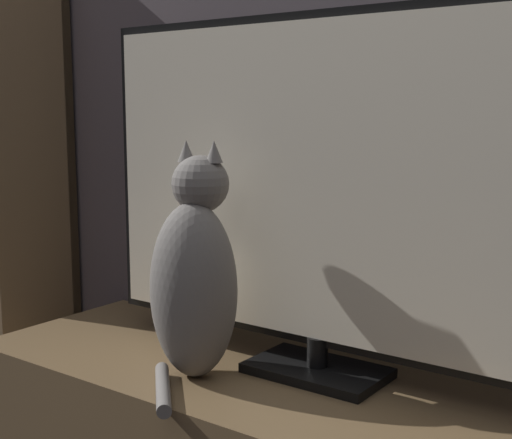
{
  "coord_description": "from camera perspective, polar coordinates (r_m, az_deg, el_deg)",
  "views": [
    {
      "loc": [
        0.89,
        -0.22,
        1.07
      ],
      "look_at": [
        0.05,
        0.93,
        0.85
      ],
      "focal_mm": 50.0,
      "sensor_mm": 36.0,
      "label": 1
    }
  ],
  "objects": [
    {
      "name": "wall_back",
      "position": [
        1.71,
        4.75,
        16.49
      ],
      "size": [
        4.8,
        0.05,
        2.6
      ],
      "color": "#564C51",
      "rests_on": "ground_plane"
    },
    {
      "name": "tv",
      "position": [
        1.44,
        5.18,
        2.3
      ],
      "size": [
        1.11,
        0.17,
        0.74
      ],
      "color": "black",
      "rests_on": "tv_stand"
    },
    {
      "name": "cat",
      "position": [
        1.47,
        -4.88,
        -4.69
      ],
      "size": [
        0.21,
        0.31,
        0.49
      ],
      "rotation": [
        0.0,
        0.0,
        0.18
      ],
      "color": "gray",
      "rests_on": "tv_stand"
    }
  ]
}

